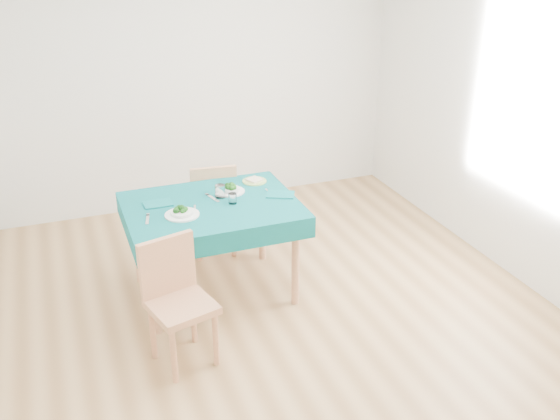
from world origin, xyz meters
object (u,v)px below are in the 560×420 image
object	(u,v)px
bowl_near	(182,211)
bowl_far	(231,188)
table	(214,249)
side_plate	(254,181)
chair_near	(181,300)
chair_far	(212,201)

from	to	relation	value
bowl_near	bowl_far	bearing A→B (deg)	32.24
table	side_plate	world-z (taller)	side_plate
chair_near	side_plate	size ratio (longest dim) A/B	4.88
chair_near	bowl_near	distance (m)	0.74
chair_near	bowl_near	bearing A→B (deg)	60.35
side_plate	table	bearing A→B (deg)	-145.33
chair_near	chair_far	size ratio (longest dim) A/B	1.01
table	bowl_near	distance (m)	0.50
chair_near	bowl_near	world-z (taller)	chair_near
table	chair_near	bearing A→B (deg)	-118.72
bowl_far	chair_far	bearing A→B (deg)	92.99
table	bowl_far	world-z (taller)	bowl_far
chair_far	bowl_near	bearing A→B (deg)	68.62
table	bowl_near	bearing A→B (deg)	-154.59
chair_near	side_plate	distance (m)	1.40
table	bowl_near	world-z (taller)	bowl_near
table	chair_far	size ratio (longest dim) A/B	1.33
chair_near	bowl_far	xyz separation A→B (m)	(0.62, 0.92, 0.31)
table	chair_near	xyz separation A→B (m)	(-0.42, -0.76, 0.10)
table	bowl_far	distance (m)	0.49
chair_near	bowl_near	size ratio (longest dim) A/B	3.86
chair_near	side_plate	bearing A→B (deg)	36.34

